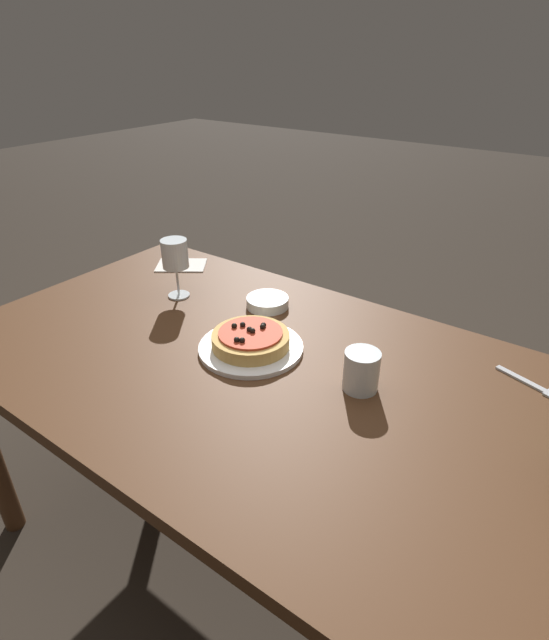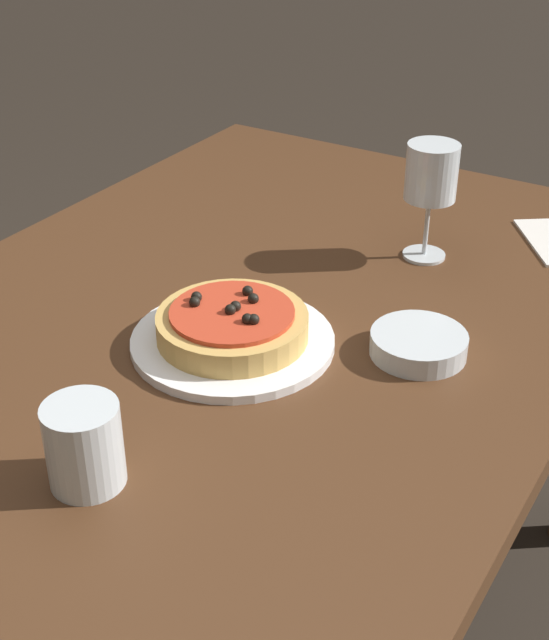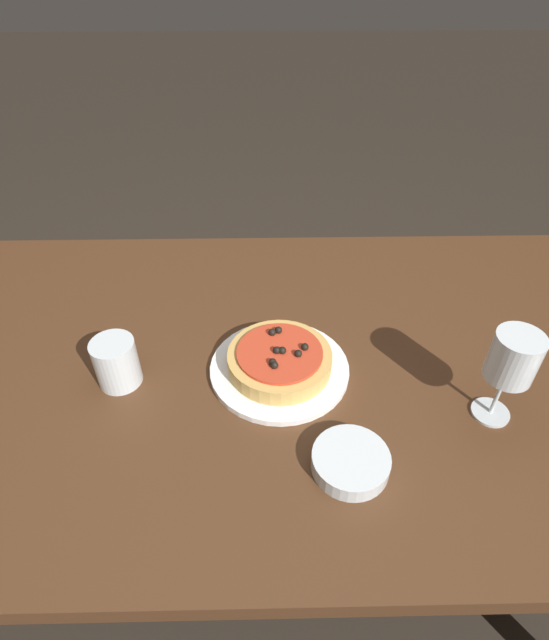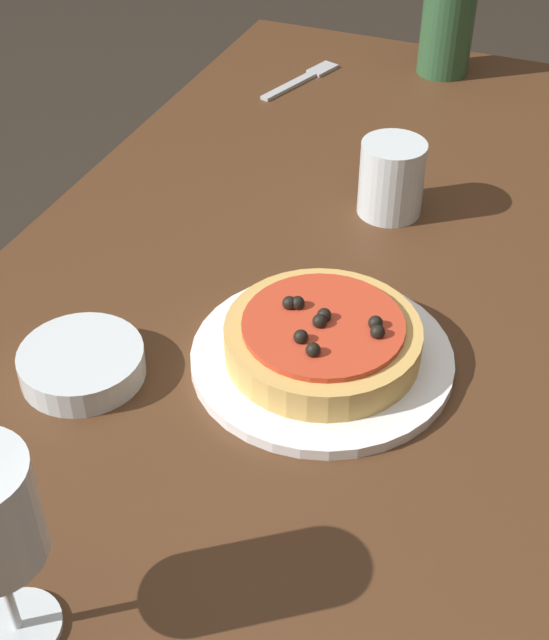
% 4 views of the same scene
% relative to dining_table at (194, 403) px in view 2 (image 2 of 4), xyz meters
% --- Properties ---
extents(dining_table, '(1.53, 0.88, 0.70)m').
position_rel_dining_table_xyz_m(dining_table, '(0.00, 0.00, 0.00)').
color(dining_table, '#4C2D19').
rests_on(dining_table, ground_plane).
extents(dinner_plate, '(0.26, 0.26, 0.01)m').
position_rel_dining_table_xyz_m(dinner_plate, '(0.04, -0.03, 0.08)').
color(dinner_plate, white).
rests_on(dinner_plate, dining_table).
extents(pizza, '(0.19, 0.19, 0.05)m').
position_rel_dining_table_xyz_m(pizza, '(0.04, -0.03, 0.11)').
color(pizza, tan).
rests_on(pizza, dinner_plate).
extents(wine_glass, '(0.08, 0.08, 0.18)m').
position_rel_dining_table_xyz_m(wine_glass, '(0.40, -0.14, 0.21)').
color(wine_glass, silver).
rests_on(wine_glass, dining_table).
extents(water_cup, '(0.08, 0.08, 0.09)m').
position_rel_dining_table_xyz_m(water_cup, '(-0.25, -0.05, 0.12)').
color(water_cup, silver).
rests_on(water_cup, dining_table).
extents(side_bowl, '(0.12, 0.12, 0.03)m').
position_rel_dining_table_xyz_m(side_bowl, '(0.14, -0.24, 0.09)').
color(side_bowl, silver).
rests_on(side_bowl, dining_table).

